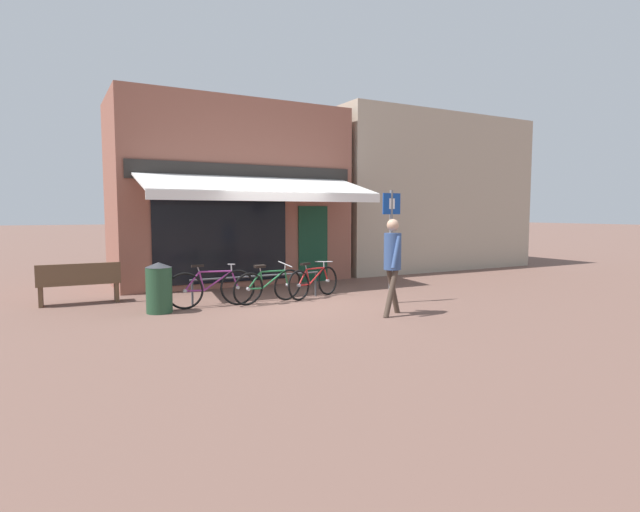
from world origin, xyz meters
TOP-DOWN VIEW (x-y plane):
  - ground_plane at (0.00, 0.00)m, footprint 160.00×160.00m
  - shop_front at (-0.03, 4.09)m, footprint 6.30×4.85m
  - neighbour_building at (7.03, 4.61)m, footprint 7.42×4.00m
  - bike_rack_rail at (-0.64, 0.42)m, footprint 2.94×0.04m
  - bicycle_purple at (-1.71, 0.24)m, footprint 1.82×0.52m
  - bicycle_green at (-0.53, 0.08)m, footprint 1.69×0.51m
  - bicycle_red at (0.63, 0.24)m, footprint 1.58×0.75m
  - pedestrian_adult at (1.01, -2.18)m, footprint 0.58×0.59m
  - litter_bin at (-2.77, 0.14)m, footprint 0.50×0.50m
  - parking_sign at (1.74, -1.15)m, footprint 0.44×0.07m
  - park_bench at (-4.06, 1.86)m, footprint 1.61×0.49m

SIDE VIEW (x-z plane):
  - ground_plane at x=0.00m, z-range 0.00..0.00m
  - bicycle_red at x=0.63m, z-range -0.05..0.77m
  - bicycle_green at x=-0.53m, z-range -0.06..0.81m
  - bicycle_purple at x=-1.71m, z-range -0.05..0.84m
  - park_bench at x=-4.06m, z-range 0.03..0.90m
  - bike_rack_rail at x=-0.64m, z-range 0.18..0.75m
  - litter_bin at x=-2.77m, z-range 0.00..0.98m
  - pedestrian_adult at x=1.01m, z-range 0.21..2.03m
  - parking_sign at x=1.74m, z-range 0.27..2.65m
  - shop_front at x=-0.03m, z-range 0.00..4.87m
  - neighbour_building at x=7.03m, z-range 0.00..5.17m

